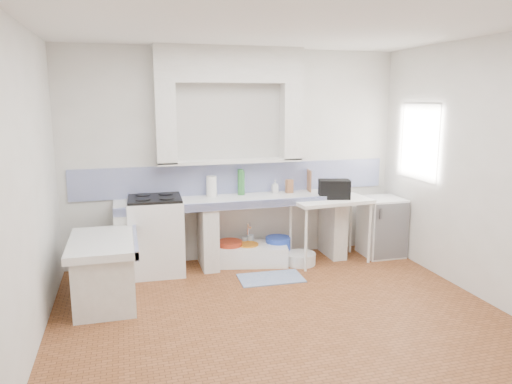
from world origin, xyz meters
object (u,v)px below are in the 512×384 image
object	(u,v)px
stove	(156,236)
side_table	(330,230)
fridge	(382,226)
sink	(252,255)

from	to	relation	value
stove	side_table	bearing A→B (deg)	-3.16
fridge	stove	bearing A→B (deg)	178.48
stove	sink	bearing A→B (deg)	2.10
sink	side_table	world-z (taller)	side_table
stove	fridge	bearing A→B (deg)	-0.58
side_table	fridge	size ratio (longest dim) A/B	1.27
sink	fridge	bearing A→B (deg)	7.99
sink	side_table	distance (m)	1.09
side_table	fridge	distance (m)	0.82
stove	sink	size ratio (longest dim) A/B	1.01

